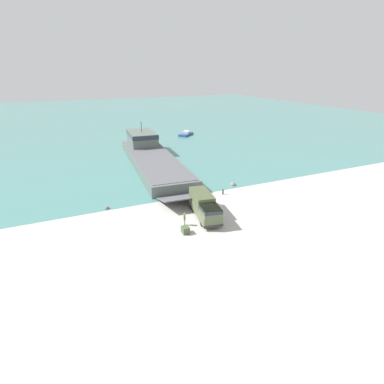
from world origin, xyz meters
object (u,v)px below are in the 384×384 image
object	(u,v)px
moored_boat_a	(186,134)
mooring_bollard	(223,191)
cargo_crate	(185,230)
landing_craft	(150,154)
soldier_on_ramp	(185,218)
military_truck	(204,206)

from	to	relation	value
moored_boat_a	mooring_bollard	size ratio (longest dim) A/B	6.67
moored_boat_a	cargo_crate	size ratio (longest dim) A/B	5.84
landing_craft	soldier_on_ramp	size ratio (longest dim) A/B	23.37
moored_boat_a	mooring_bollard	xyz separation A→B (m)	(-13.00, -45.74, 0.06)
military_truck	moored_boat_a	distance (m)	55.01
military_truck	mooring_bollard	world-z (taller)	military_truck
military_truck	soldier_on_ramp	world-z (taller)	military_truck
soldier_on_ramp	cargo_crate	distance (m)	2.11
soldier_on_ramp	mooring_bollard	xyz separation A→B (m)	(9.65, 7.01, -0.52)
military_truck	mooring_bollard	bearing A→B (deg)	142.56
military_truck	cargo_crate	world-z (taller)	military_truck
landing_craft	mooring_bollard	xyz separation A→B (m)	(5.29, -22.56, -1.27)
moored_boat_a	cargo_crate	xyz separation A→B (m)	(-23.35, -54.65, -0.00)
mooring_bollard	soldier_on_ramp	bearing A→B (deg)	-143.99
soldier_on_ramp	mooring_bollard	world-z (taller)	soldier_on_ramp
cargo_crate	soldier_on_ramp	bearing A→B (deg)	69.80
mooring_bollard	cargo_crate	xyz separation A→B (m)	(-10.35, -8.91, -0.06)
landing_craft	cargo_crate	size ratio (longest dim) A/B	40.05
mooring_bollard	military_truck	bearing A→B (deg)	-137.00
military_truck	moored_boat_a	bearing A→B (deg)	169.11
mooring_bollard	moored_boat_a	bearing A→B (deg)	74.13
military_truck	landing_craft	bearing A→B (deg)	-172.31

